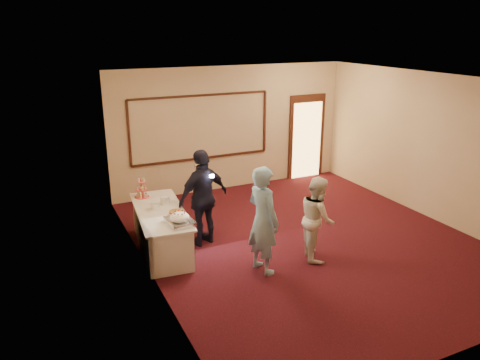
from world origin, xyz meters
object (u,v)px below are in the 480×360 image
object	(u,v)px
woman	(317,218)
cupcake_stand	(142,190)
plate_stack_b	(165,200)
man	(263,220)
tart	(176,212)
pavlova_tray	(180,219)
guest	(203,198)
plate_stack_a	(155,205)
buffet_table	(161,230)

from	to	relation	value
woman	cupcake_stand	bearing A→B (deg)	69.07
plate_stack_b	man	bearing A→B (deg)	-56.22
tart	woman	xyz separation A→B (m)	(2.17, -1.14, -0.06)
pavlova_tray	guest	xyz separation A→B (m)	(0.67, 0.66, 0.05)
pavlova_tray	plate_stack_a	xyz separation A→B (m)	(-0.19, 0.81, -0.02)
plate_stack_b	woman	size ratio (longest dim) A/B	0.13
pavlova_tray	guest	size ratio (longest dim) A/B	0.32
plate_stack_b	man	size ratio (longest dim) A/B	0.10
cupcake_stand	plate_stack_b	world-z (taller)	cupcake_stand
buffet_table	cupcake_stand	xyz separation A→B (m)	(-0.13, 0.80, 0.53)
pavlova_tray	woman	xyz separation A→B (m)	(2.24, -0.69, -0.12)
cupcake_stand	guest	bearing A→B (deg)	-42.75
plate_stack_a	woman	distance (m)	2.86
cupcake_stand	woman	xyz separation A→B (m)	(2.50, -2.21, -0.18)
pavlova_tray	plate_stack_a	bearing A→B (deg)	103.22
cupcake_stand	plate_stack_a	size ratio (longest dim) A/B	2.42
cupcake_stand	plate_stack_b	bearing A→B (deg)	-61.68
tart	woman	size ratio (longest dim) A/B	0.17
tart	woman	distance (m)	2.45
pavlova_tray	plate_stack_b	xyz separation A→B (m)	(0.04, 0.97, -0.01)
plate_stack_a	pavlova_tray	bearing A→B (deg)	-76.78
pavlova_tray	man	xyz separation A→B (m)	(1.17, -0.72, 0.05)
tart	guest	xyz separation A→B (m)	(0.60, 0.21, 0.11)
buffet_table	pavlova_tray	world-z (taller)	pavlova_tray
plate_stack_b	tart	size ratio (longest dim) A/B	0.75
man	guest	xyz separation A→B (m)	(-0.50, 1.38, -0.00)
buffet_table	woman	world-z (taller)	woman
tart	guest	bearing A→B (deg)	19.64
cupcake_stand	woman	bearing A→B (deg)	-41.43
plate_stack_b	man	xyz separation A→B (m)	(1.13, -1.69, 0.06)
man	buffet_table	bearing A→B (deg)	29.53
woman	tart	bearing A→B (deg)	82.89
buffet_table	guest	bearing A→B (deg)	-4.27
plate_stack_b	tart	world-z (taller)	plate_stack_b
buffet_table	plate_stack_a	size ratio (longest dim) A/B	13.04
buffet_table	man	xyz separation A→B (m)	(1.30, -1.44, 0.52)
pavlova_tray	plate_stack_b	world-z (taller)	pavlova_tray
plate_stack_a	guest	size ratio (longest dim) A/B	0.09
man	woman	world-z (taller)	man
buffet_table	man	world-z (taller)	man
tart	man	distance (m)	1.61
plate_stack_a	woman	bearing A→B (deg)	-31.61
pavlova_tray	man	distance (m)	1.37
plate_stack_b	guest	world-z (taller)	guest
pavlova_tray	tart	world-z (taller)	pavlova_tray
buffet_table	plate_stack_b	bearing A→B (deg)	56.40
cupcake_stand	tart	world-z (taller)	cupcake_stand
woman	pavlova_tray	bearing A→B (deg)	93.48
cupcake_stand	woman	distance (m)	3.34
tart	buffet_table	bearing A→B (deg)	125.96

